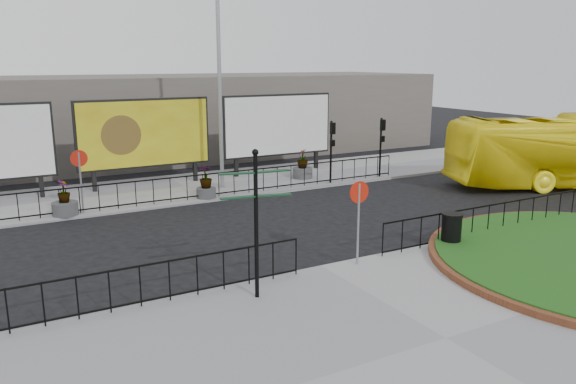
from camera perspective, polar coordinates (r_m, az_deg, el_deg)
ground at (r=16.46m, az=3.34°, el=-7.84°), size 90.00×90.00×0.00m
pavement_near at (r=12.87m, az=15.72°, el=-14.32°), size 30.00×10.00×0.12m
pavement_far at (r=26.92m, az=-10.44°, el=0.44°), size 44.00×6.00×0.12m
railing_near_left at (r=13.87m, az=-17.66°, el=-9.62°), size 10.00×0.10×1.10m
railing_near_right at (r=20.14m, az=19.69°, el=-2.66°), size 9.00×0.10×1.10m
railing_far at (r=24.66m, az=-6.27°, el=0.86°), size 18.00×0.10×1.10m
speed_sign_far at (r=22.93m, az=-20.40°, el=2.35°), size 0.64×0.07×2.47m
speed_sign_near at (r=16.10m, az=7.19°, el=-1.24°), size 0.64×0.07×2.47m
billboard_mid at (r=26.99m, az=-14.36°, el=5.75°), size 6.20×0.31×4.10m
billboard_right at (r=29.53m, az=-1.06°, el=6.77°), size 6.20×0.31×4.10m
lamp_post at (r=25.89m, az=-6.94°, el=10.72°), size 0.74×0.18×9.23m
signal_pole_a at (r=27.00m, az=4.47°, el=5.06°), size 0.22×0.26×3.00m
signal_pole_b at (r=28.76m, az=9.49°, el=5.41°), size 0.22×0.26×3.00m
building_backdrop at (r=36.07m, az=-15.79°, el=7.29°), size 40.00×10.00×5.00m
fingerpost_sign at (r=13.60m, az=-3.27°, el=-1.81°), size 1.76×0.61×3.75m
litter_bin at (r=18.52m, az=16.27°, el=-3.74°), size 0.67×0.67×1.10m
planter_a at (r=23.11m, az=-21.74°, el=-1.08°), size 0.97×0.97×1.37m
planter_b at (r=24.42m, az=-8.33°, el=0.67°), size 0.84×0.84×1.39m
planter_c at (r=28.30m, az=1.49°, el=2.49°), size 0.99×0.99×1.49m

